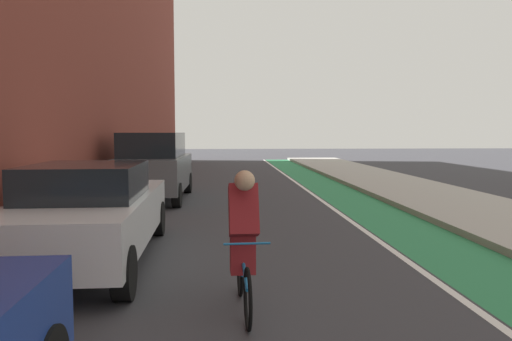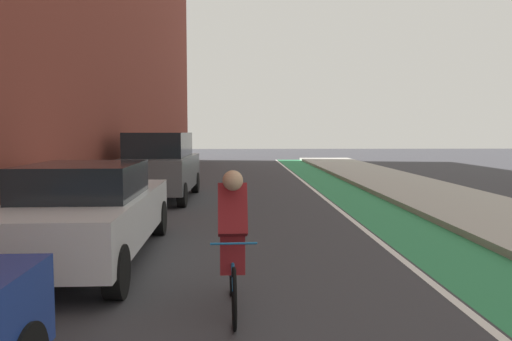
{
  "view_description": "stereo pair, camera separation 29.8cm",
  "coord_description": "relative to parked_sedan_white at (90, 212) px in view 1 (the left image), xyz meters",
  "views": [
    {
      "loc": [
        -0.73,
        3.21,
        2.01
      ],
      "look_at": [
        -0.13,
        12.2,
        1.29
      ],
      "focal_mm": 34.49,
      "sensor_mm": 36.0,
      "label": 1
    },
    {
      "loc": [
        -0.43,
        3.2,
        2.01
      ],
      "look_at": [
        -0.13,
        12.2,
        1.29
      ],
      "focal_mm": 34.49,
      "sensor_mm": 36.0,
      "label": 2
    }
  ],
  "objects": [
    {
      "name": "parked_suv_gray",
      "position": [
        -0.0,
        6.95,
        0.23
      ],
      "size": [
        1.96,
        4.28,
        1.98
      ],
      "color": "#595B60",
      "rests_on": "ground"
    },
    {
      "name": "ground_plane",
      "position": [
        2.77,
        5.24,
        -0.79
      ],
      "size": [
        88.17,
        88.17,
        0.0
      ],
      "primitive_type": "plane",
      "color": "#38383D"
    },
    {
      "name": "lane_divider_stripe",
      "position": [
        4.89,
        7.24,
        -0.79
      ],
      "size": [
        0.12,
        40.08,
        0.0
      ],
      "primitive_type": "cube",
      "color": "white",
      "rests_on": "ground"
    },
    {
      "name": "bike_lane_paint",
      "position": [
        5.79,
        7.24,
        -0.79
      ],
      "size": [
        1.6,
        40.08,
        0.0
      ],
      "primitive_type": "cube",
      "color": "#2D8451",
      "rests_on": "ground"
    },
    {
      "name": "parked_sedan_white",
      "position": [
        0.0,
        0.0,
        0.0
      ],
      "size": [
        1.94,
        4.83,
        1.53
      ],
      "color": "silver",
      "rests_on": "ground"
    },
    {
      "name": "sidewalk_right",
      "position": [
        8.31,
        7.24,
        -0.72
      ],
      "size": [
        3.43,
        40.08,
        0.14
      ],
      "primitive_type": "cube",
      "color": "#A8A59E",
      "rests_on": "ground"
    },
    {
      "name": "cyclist_mid",
      "position": [
        2.26,
        -2.2,
        0.06
      ],
      "size": [
        0.48,
        1.69,
        1.6
      ],
      "color": "black",
      "rests_on": "ground"
    }
  ]
}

